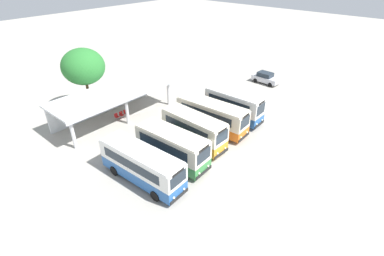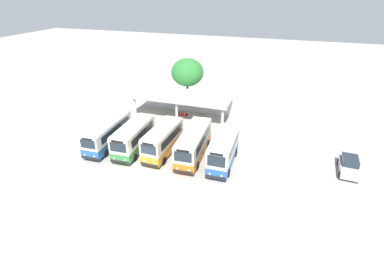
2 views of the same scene
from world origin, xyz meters
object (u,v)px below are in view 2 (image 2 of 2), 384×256
at_px(city_bus_middle_cream, 163,140).
at_px(waiting_chair_middle_seat, 186,115).
at_px(city_bus_second_in_row, 134,137).
at_px(waiting_chair_second_from_end, 182,115).
at_px(city_bus_fourth_amber, 194,143).
at_px(waiting_chair_end_by_column, 178,114).
at_px(city_bus_nearest_orange, 108,132).
at_px(city_bus_fifth_blue, 223,149).
at_px(parked_car_flank, 349,165).

xyz_separation_m(city_bus_middle_cream, waiting_chair_middle_seat, (-0.79, 9.89, -1.26)).
xyz_separation_m(city_bus_second_in_row, waiting_chair_second_from_end, (2.04, 10.29, -1.23)).
relative_size(city_bus_second_in_row, waiting_chair_second_from_end, 8.34).
distance_m(city_bus_second_in_row, city_bus_fourth_amber, 6.97).
bearing_deg(waiting_chair_end_by_column, waiting_chair_middle_seat, -2.85).
xyz_separation_m(city_bus_fourth_amber, waiting_chair_end_by_column, (-5.50, 9.50, -1.23)).
bearing_deg(city_bus_fourth_amber, waiting_chair_second_from_end, 117.36).
distance_m(city_bus_middle_cream, city_bus_fourth_amber, 3.49).
relative_size(city_bus_fourth_amber, waiting_chair_middle_seat, 9.42).
height_order(city_bus_second_in_row, city_bus_middle_cream, city_bus_middle_cream).
xyz_separation_m(city_bus_middle_cream, waiting_chair_second_from_end, (-1.42, 9.88, -1.26)).
xyz_separation_m(city_bus_nearest_orange, waiting_chair_end_by_column, (4.87, 10.27, -1.19)).
relative_size(city_bus_fifth_blue, waiting_chair_second_from_end, 7.93).
xyz_separation_m(city_bus_second_in_row, waiting_chair_end_by_column, (1.42, 10.37, -1.23)).
height_order(city_bus_nearest_orange, parked_car_flank, city_bus_nearest_orange).
xyz_separation_m(waiting_chair_end_by_column, waiting_chair_middle_seat, (1.25, -0.06, 0.00)).
height_order(city_bus_second_in_row, city_bus_fifth_blue, city_bus_fifth_blue).
bearing_deg(waiting_chair_second_from_end, city_bus_middle_cream, -81.84).
xyz_separation_m(city_bus_nearest_orange, city_bus_fourth_amber, (10.38, 0.78, 0.05)).
height_order(city_bus_fifth_blue, waiting_chair_second_from_end, city_bus_fifth_blue).
distance_m(city_bus_second_in_row, city_bus_fifth_blue, 10.38).
bearing_deg(waiting_chair_second_from_end, parked_car_flank, -19.22).
bearing_deg(parked_car_flank, city_bus_fourth_amber, -172.30).
distance_m(parked_car_flank, waiting_chair_second_from_end, 22.07).
distance_m(city_bus_nearest_orange, city_bus_middle_cream, 6.92).
relative_size(city_bus_second_in_row, city_bus_middle_cream, 1.03).
xyz_separation_m(city_bus_fifth_blue, waiting_chair_second_from_end, (-8.33, 9.91, -1.32)).
distance_m(city_bus_nearest_orange, waiting_chair_second_from_end, 11.65).
relative_size(waiting_chair_end_by_column, waiting_chair_middle_seat, 1.00).
distance_m(city_bus_fourth_amber, waiting_chair_middle_seat, 10.42).
xyz_separation_m(city_bus_nearest_orange, waiting_chair_middle_seat, (6.13, 10.21, -1.19)).
xyz_separation_m(city_bus_second_in_row, city_bus_fourth_amber, (6.92, 0.87, 0.00)).
bearing_deg(parked_car_flank, waiting_chair_middle_seat, 160.20).
distance_m(city_bus_second_in_row, waiting_chair_end_by_column, 10.54).
xyz_separation_m(city_bus_middle_cream, parked_car_flank, (19.42, 2.61, -0.95)).
bearing_deg(waiting_chair_middle_seat, city_bus_second_in_row, -104.52).
xyz_separation_m(city_bus_middle_cream, city_bus_fifth_blue, (6.92, -0.03, 0.06)).
bearing_deg(city_bus_nearest_orange, city_bus_second_in_row, -1.57).
xyz_separation_m(parked_car_flank, waiting_chair_end_by_column, (-21.46, 7.34, -0.30)).
height_order(city_bus_nearest_orange, city_bus_fourth_amber, city_bus_fourth_amber).
bearing_deg(city_bus_second_in_row, parked_car_flank, 7.55).
height_order(city_bus_middle_cream, waiting_chair_second_from_end, city_bus_middle_cream).
xyz_separation_m(waiting_chair_second_from_end, waiting_chair_middle_seat, (0.63, 0.01, 0.00)).
height_order(city_bus_second_in_row, city_bus_fourth_amber, city_bus_second_in_row).
bearing_deg(city_bus_nearest_orange, parked_car_flank, 6.36).
distance_m(city_bus_nearest_orange, city_bus_second_in_row, 3.46).
xyz_separation_m(city_bus_nearest_orange, waiting_chair_second_from_end, (5.50, 10.20, -1.19)).
height_order(city_bus_fourth_amber, parked_car_flank, city_bus_fourth_amber).
xyz_separation_m(city_bus_middle_cream, city_bus_fourth_amber, (3.46, 0.46, -0.02)).
bearing_deg(city_bus_nearest_orange, city_bus_middle_cream, 2.67).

